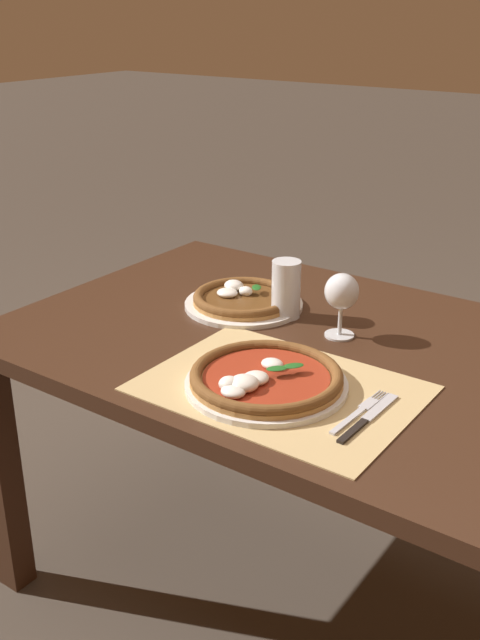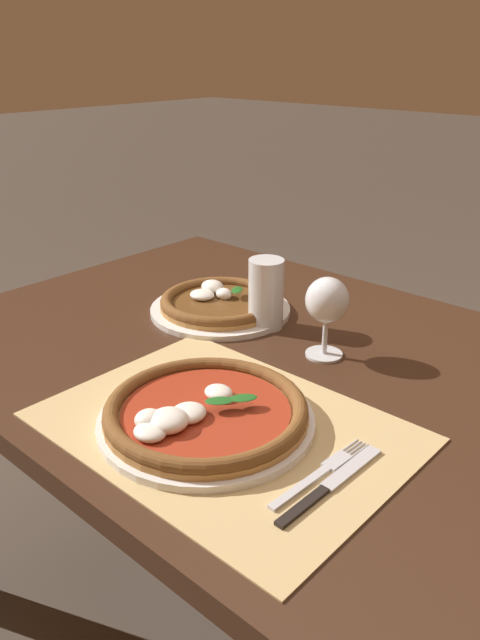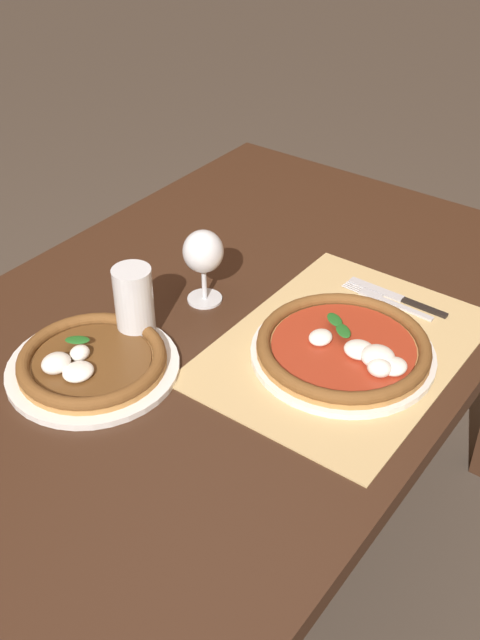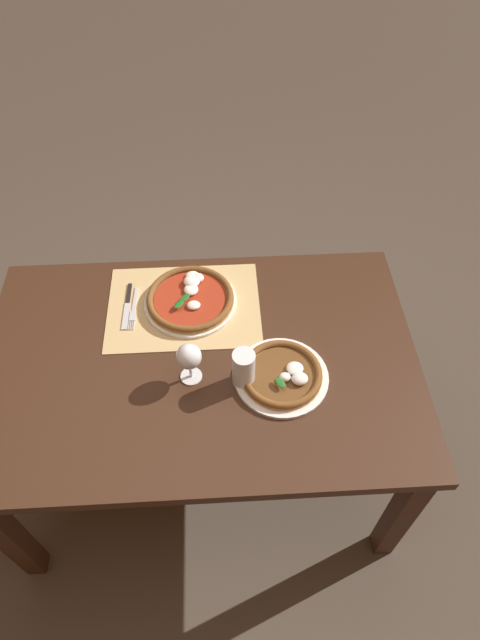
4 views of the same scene
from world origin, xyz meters
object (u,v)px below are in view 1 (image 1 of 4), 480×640
Objects in this scene: pizza_far at (243,300)px; knife at (368,418)px; pizza_near at (265,379)px; fork at (360,411)px; wine_glass at (342,294)px; pint_glass at (286,290)px.

pizza_far is 0.62m from knife.
pizza_near is 1.66× the size of fork.
pizza_far is at bearing 175.85° from wine_glass.
wine_glass is at bearing -9.54° from pint_glass.
pizza_near is at bearing -174.28° from fork.
pizza_far is 1.41× the size of knife.
pint_glass is at bearing 139.58° from knife.
wine_glass is 0.40m from knife.
pizza_near is at bearing -49.19° from pizza_far.
pint_glass reaches higher than pizza_far.
fork is (0.20, -0.30, -0.10)m from wine_glass.
pint_glass is 0.50m from fork.
wine_glass is at bearing 124.50° from fork.
wine_glass is 0.17m from pint_glass.
wine_glass reaches higher than pizza_far.
wine_glass reaches higher than knife.
pint_glass is (-0.17, 0.35, 0.05)m from pizza_near.
pint_glass reaches higher than fork.
pizza_far is 0.13m from pint_glass.
pizza_far is 0.59m from fork.
pint_glass reaches higher than knife.
knife is (0.02, -0.01, 0.00)m from fork.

